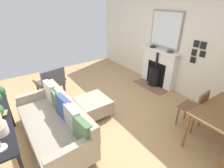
# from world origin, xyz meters

# --- Properties ---
(ground_plane) EXTENTS (4.86, 6.29, 0.01)m
(ground_plane) POSITION_xyz_m (0.00, 0.00, -0.00)
(ground_plane) COLOR tan
(wall_left) EXTENTS (0.12, 6.29, 2.80)m
(wall_left) POSITION_xyz_m (-2.43, 0.00, 1.40)
(wall_left) COLOR beige
(wall_left) RESTS_ON ground
(fireplace) EXTENTS (0.58, 1.18, 1.08)m
(fireplace) POSITION_xyz_m (-2.23, -0.14, 0.47)
(fireplace) COLOR brown
(fireplace) RESTS_ON ground
(mirror_over_mantel) EXTENTS (0.04, 0.97, 0.95)m
(mirror_over_mantel) POSITION_xyz_m (-2.34, -0.14, 1.62)
(mirror_over_mantel) COLOR gray
(mantel_bowl_near) EXTENTS (0.16, 0.16, 0.05)m
(mantel_bowl_near) POSITION_xyz_m (-2.25, -0.45, 1.11)
(mantel_bowl_near) COLOR black
(mantel_bowl_near) RESTS_ON fireplace
(mantel_bowl_far) EXTENTS (0.17, 0.17, 0.04)m
(mantel_bowl_far) POSITION_xyz_m (-2.25, 0.17, 1.10)
(mantel_bowl_far) COLOR #47382D
(mantel_bowl_far) RESTS_ON fireplace
(sofa) EXTENTS (0.90, 1.99, 0.82)m
(sofa) POSITION_xyz_m (0.96, 0.33, 0.35)
(sofa) COLOR #B2B2B7
(sofa) RESTS_ON ground
(ottoman) EXTENTS (0.67, 0.70, 0.39)m
(ottoman) POSITION_xyz_m (0.06, 0.08, 0.24)
(ottoman) COLOR #B2B2B7
(ottoman) RESTS_ON ground
(armchair_accent) EXTENTS (0.77, 0.68, 0.82)m
(armchair_accent) POSITION_xyz_m (0.56, -1.21, 0.45)
(armchair_accent) COLOR #4C3321
(armchair_accent) RESTS_ON ground
(console_table) EXTENTS (0.35, 1.67, 0.76)m
(console_table) POSITION_xyz_m (1.75, 0.34, 0.67)
(console_table) COLOR black
(console_table) RESTS_ON ground
(dining_chair_near_fireplace) EXTENTS (0.43, 0.43, 0.86)m
(dining_chair_near_fireplace) POSITION_xyz_m (-1.36, 1.61, 0.51)
(dining_chair_near_fireplace) COLOR brown
(dining_chair_near_fireplace) RESTS_ON ground
(photo_gallery_row) EXTENTS (0.02, 0.32, 0.54)m
(photo_gallery_row) POSITION_xyz_m (-2.35, 0.85, 1.26)
(photo_gallery_row) COLOR black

